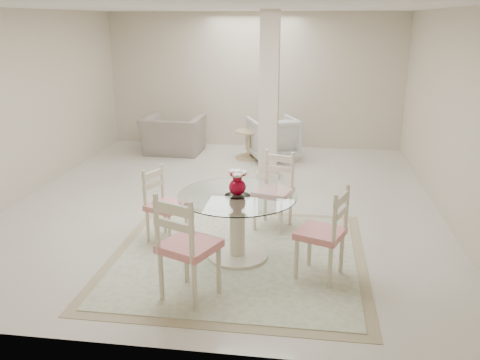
# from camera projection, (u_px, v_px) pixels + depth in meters

# --- Properties ---
(ground) EXTENTS (7.00, 7.00, 0.00)m
(ground) POSITION_uv_depth(u_px,v_px,m) (226.00, 202.00, 7.43)
(ground) COLOR silver
(ground) RESTS_ON ground
(room_shell) EXTENTS (6.02, 7.02, 2.71)m
(room_shell) POSITION_uv_depth(u_px,v_px,m) (225.00, 73.00, 6.87)
(room_shell) COLOR beige
(room_shell) RESTS_ON ground
(column) EXTENTS (0.30, 0.30, 2.70)m
(column) POSITION_uv_depth(u_px,v_px,m) (269.00, 97.00, 8.18)
(column) COLOR beige
(column) RESTS_ON ground
(area_rug) EXTENTS (2.84, 2.84, 0.02)m
(area_rug) POSITION_uv_depth(u_px,v_px,m) (237.00, 257.00, 5.69)
(area_rug) COLOR tan
(area_rug) RESTS_ON ground
(dining_table) EXTENTS (1.29, 1.29, 0.74)m
(dining_table) POSITION_uv_depth(u_px,v_px,m) (237.00, 226.00, 5.57)
(dining_table) COLOR beige
(dining_table) RESTS_ON ground
(red_vase) EXTENTS (0.22, 0.20, 0.28)m
(red_vase) POSITION_uv_depth(u_px,v_px,m) (237.00, 183.00, 5.42)
(red_vase) COLOR #9F041F
(red_vase) RESTS_ON dining_table
(dining_chair_east) EXTENTS (0.56, 0.56, 1.09)m
(dining_chair_east) POSITION_uv_depth(u_px,v_px,m) (327.00, 227.00, 5.06)
(dining_chair_east) COLOR beige
(dining_chair_east) RESTS_ON ground
(dining_chair_north) EXTENTS (0.53, 0.53, 1.07)m
(dining_chair_north) POSITION_uv_depth(u_px,v_px,m) (275.00, 185.00, 6.38)
(dining_chair_north) COLOR beige
(dining_chair_north) RESTS_ON ground
(dining_chair_west) EXTENTS (0.52, 0.52, 0.99)m
(dining_chair_west) POSITION_uv_depth(u_px,v_px,m) (162.00, 199.00, 5.98)
(dining_chair_west) COLOR beige
(dining_chair_west) RESTS_ON ground
(dining_chair_south) EXTENTS (0.63, 0.63, 1.19)m
(dining_chair_south) POSITION_uv_depth(u_px,v_px,m) (184.00, 240.00, 4.64)
(dining_chair_south) COLOR beige
(dining_chair_south) RESTS_ON ground
(recliner_taupe) EXTENTS (1.17, 1.03, 0.74)m
(recliner_taupe) POSITION_uv_depth(u_px,v_px,m) (173.00, 135.00, 10.03)
(recliner_taupe) COLOR gray
(recliner_taupe) RESTS_ON ground
(armchair_white) EXTENTS (1.12, 1.14, 0.80)m
(armchair_white) POSITION_uv_depth(u_px,v_px,m) (273.00, 138.00, 9.64)
(armchair_white) COLOR silver
(armchair_white) RESTS_ON ground
(side_table) EXTENTS (0.52, 0.52, 0.54)m
(side_table) POSITION_uv_depth(u_px,v_px,m) (249.00, 146.00, 9.67)
(side_table) COLOR tan
(side_table) RESTS_ON ground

